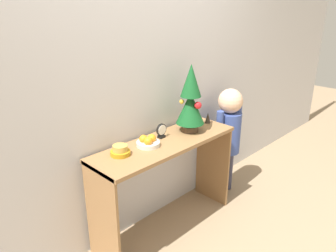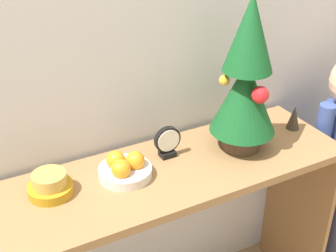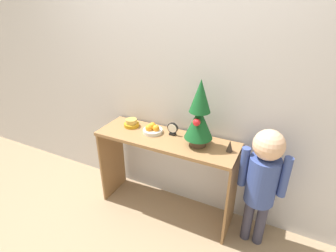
{
  "view_description": "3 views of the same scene",
  "coord_description": "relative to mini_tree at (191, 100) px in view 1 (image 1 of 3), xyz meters",
  "views": [
    {
      "loc": [
        -1.65,
        -1.45,
        1.83
      ],
      "look_at": [
        0.02,
        0.2,
        0.93
      ],
      "focal_mm": 35.0,
      "sensor_mm": 36.0,
      "label": 1
    },
    {
      "loc": [
        -0.62,
        -0.95,
        1.72
      ],
      "look_at": [
        0.0,
        0.23,
        0.96
      ],
      "focal_mm": 50.0,
      "sensor_mm": 36.0,
      "label": 2
    },
    {
      "loc": [
        0.91,
        -1.6,
        1.92
      ],
      "look_at": [
        0.03,
        0.18,
        0.94
      ],
      "focal_mm": 28.0,
      "sensor_mm": 36.0,
      "label": 3
    }
  ],
  "objects": [
    {
      "name": "ground_plane",
      "position": [
        -0.29,
        -0.21,
        -1.08
      ],
      "size": [
        12.0,
        12.0,
        0.0
      ],
      "primitive_type": "plane",
      "color": "#997F60"
    },
    {
      "name": "back_wall",
      "position": [
        -0.29,
        0.24,
        0.17
      ],
      "size": [
        7.0,
        0.05,
        2.5
      ],
      "primitive_type": "cube",
      "color": "silver",
      "rests_on": "ground_plane"
    },
    {
      "name": "console_table",
      "position": [
        -0.29,
        -0.01,
        -0.46
      ],
      "size": [
        1.27,
        0.41,
        0.81
      ],
      "color": "olive",
      "rests_on": "ground_plane"
    },
    {
      "name": "mini_tree",
      "position": [
        0.0,
        0.0,
        0.0
      ],
      "size": [
        0.23,
        0.23,
        0.57
      ],
      "color": "#4C3828",
      "rests_on": "console_table"
    },
    {
      "name": "fruit_bowl",
      "position": [
        -0.45,
        0.03,
        -0.24
      ],
      "size": [
        0.18,
        0.18,
        0.08
      ],
      "color": "silver",
      "rests_on": "console_table"
    },
    {
      "name": "singing_bowl",
      "position": [
        -0.69,
        0.05,
        -0.24
      ],
      "size": [
        0.14,
        0.14,
        0.07
      ],
      "color": "#B78419",
      "rests_on": "console_table"
    },
    {
      "name": "desk_clock",
      "position": [
        -0.27,
        0.07,
        -0.21
      ],
      "size": [
        0.1,
        0.04,
        0.12
      ],
      "color": "black",
      "rests_on": "console_table"
    },
    {
      "name": "figurine",
      "position": [
        0.26,
        0.02,
        -0.22
      ],
      "size": [
        0.05,
        0.05,
        0.1
      ],
      "color": "#382D23",
      "rests_on": "console_table"
    },
    {
      "name": "child_figure",
      "position": [
        0.55,
        -0.02,
        -0.4
      ],
      "size": [
        0.37,
        0.23,
        1.07
      ],
      "color": "#38384C",
      "rests_on": "ground_plane"
    }
  ]
}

